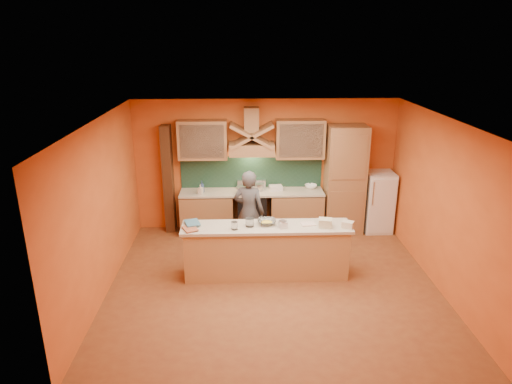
{
  "coord_description": "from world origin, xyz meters",
  "views": [
    {
      "loc": [
        -0.53,
        -6.84,
        4.02
      ],
      "look_at": [
        -0.26,
        0.9,
        1.35
      ],
      "focal_mm": 32.0,
      "sensor_mm": 36.0,
      "label": 1
    }
  ],
  "objects_px": {
    "stove": "(252,212)",
    "kitchen_scale": "(283,225)",
    "mixing_bowl": "(267,222)",
    "person": "(249,212)",
    "fridge": "(378,202)"
  },
  "relations": [
    {
      "from": "mixing_bowl",
      "to": "kitchen_scale",
      "type": "bearing_deg",
      "value": -31.75
    },
    {
      "from": "mixing_bowl",
      "to": "stove",
      "type": "bearing_deg",
      "value": 96.58
    },
    {
      "from": "stove",
      "to": "kitchen_scale",
      "type": "height_order",
      "value": "kitchen_scale"
    },
    {
      "from": "stove",
      "to": "person",
      "type": "height_order",
      "value": "person"
    },
    {
      "from": "person",
      "to": "fridge",
      "type": "bearing_deg",
      "value": -143.62
    },
    {
      "from": "fridge",
      "to": "kitchen_scale",
      "type": "bearing_deg",
      "value": -138.37
    },
    {
      "from": "kitchen_scale",
      "to": "mixing_bowl",
      "type": "xyz_separation_m",
      "value": [
        -0.26,
        0.16,
        -0.02
      ]
    },
    {
      "from": "kitchen_scale",
      "to": "mixing_bowl",
      "type": "relative_size",
      "value": 0.41
    },
    {
      "from": "fridge",
      "to": "mixing_bowl",
      "type": "height_order",
      "value": "fridge"
    },
    {
      "from": "stove",
      "to": "mixing_bowl",
      "type": "bearing_deg",
      "value": -83.42
    },
    {
      "from": "stove",
      "to": "person",
      "type": "bearing_deg",
      "value": -94.79
    },
    {
      "from": "stove",
      "to": "kitchen_scale",
      "type": "bearing_deg",
      "value": -76.7
    },
    {
      "from": "fridge",
      "to": "kitchen_scale",
      "type": "relative_size",
      "value": 10.0
    },
    {
      "from": "kitchen_scale",
      "to": "mixing_bowl",
      "type": "distance_m",
      "value": 0.3
    },
    {
      "from": "fridge",
      "to": "person",
      "type": "distance_m",
      "value": 2.94
    }
  ]
}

